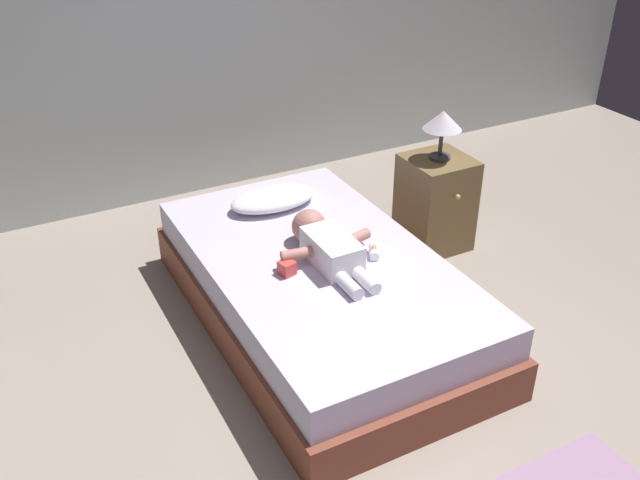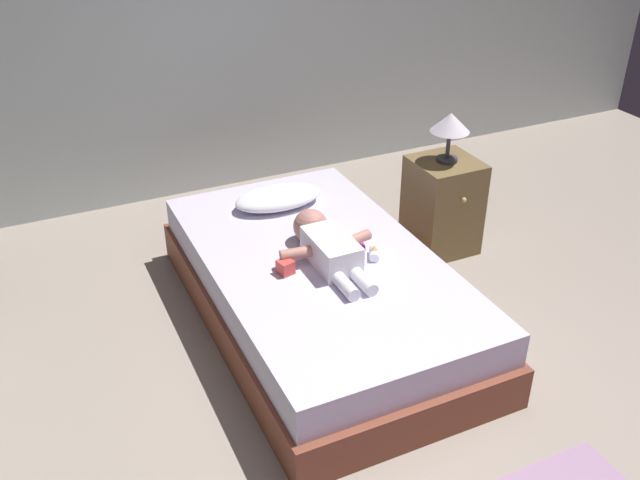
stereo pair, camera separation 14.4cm
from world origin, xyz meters
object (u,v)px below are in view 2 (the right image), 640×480
at_px(pillow, 278,198).
at_px(toothbrush, 360,240).
at_px(bed, 320,290).
at_px(baby, 326,245).
at_px(baby_bottle, 374,253).
at_px(nightstand, 442,205).
at_px(toy_block, 286,267).
at_px(lamp, 450,125).

bearing_deg(pillow, toothbrush, -67.57).
bearing_deg(bed, baby, -35.30).
bearing_deg(bed, pillow, 87.74).
bearing_deg(baby, bed, 144.70).
bearing_deg(toothbrush, pillow, 112.43).
relative_size(bed, baby_bottle, 17.32).
bearing_deg(pillow, nightstand, -13.71).
distance_m(baby, toothbrush, 0.25).
height_order(pillow, baby_bottle, pillow).
xyz_separation_m(pillow, baby, (-0.00, -0.62, 0.03)).
bearing_deg(baby, baby_bottle, -23.99).
xyz_separation_m(toy_block, baby_bottle, (0.45, -0.05, -0.01)).
distance_m(baby, nightstand, 1.05).
distance_m(pillow, nightstand, 1.00).
height_order(baby, toy_block, baby).
relative_size(pillow, nightstand, 0.88).
bearing_deg(baby, toothbrush, 16.34).
height_order(baby, toothbrush, baby).
distance_m(pillow, toy_block, 0.71).
bearing_deg(toy_block, toothbrush, 13.53).
height_order(pillow, lamp, lamp).
bearing_deg(nightstand, toy_block, -160.00).
height_order(toothbrush, nightstand, nightstand).
xyz_separation_m(nightstand, baby_bottle, (-0.74, -0.49, 0.13)).
bearing_deg(bed, lamp, 20.80).
distance_m(bed, toothbrush, 0.33).
xyz_separation_m(baby, nightstand, (0.96, 0.39, -0.18)).
height_order(nightstand, toy_block, nightstand).
height_order(bed, toy_block, toy_block).
xyz_separation_m(baby, baby_bottle, (0.22, -0.10, -0.05)).
relative_size(bed, lamp, 6.76).
height_order(bed, baby, baby).
bearing_deg(nightstand, baby_bottle, -146.60).
bearing_deg(lamp, toothbrush, -156.12).
xyz_separation_m(pillow, lamp, (0.96, -0.23, 0.36)).
distance_m(pillow, baby, 0.63).
height_order(pillow, baby, baby).
relative_size(nightstand, lamp, 1.98).
bearing_deg(lamp, toy_block, -160.00).
relative_size(baby, baby_bottle, 5.88).
relative_size(bed, baby, 2.95).
height_order(lamp, toy_block, lamp).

